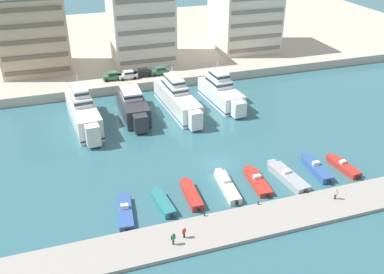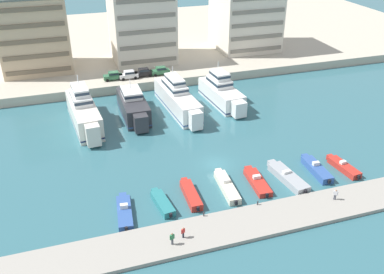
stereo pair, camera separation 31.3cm
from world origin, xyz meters
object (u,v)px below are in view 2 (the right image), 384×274
(motorboat_teal_left, at_px, (162,203))
(pedestrian_mid_deck, at_px, (172,238))
(motorboat_blue_mid_right, at_px, (316,169))
(car_white_left, at_px, (129,74))
(car_green_center_left, at_px, (160,70))
(yacht_white_mid_left, at_px, (177,99))
(motorboat_red_mid_left, at_px, (191,194))
(pedestrian_near_edge, at_px, (183,232))
(motorboat_blue_far_left, at_px, (124,211))
(motorboat_red_center, at_px, (257,182))
(pedestrian_far_side, at_px, (336,194))
(car_green_far_left, at_px, (113,76))
(motorboat_red_right, at_px, (343,167))
(yacht_charcoal_left, at_px, (133,106))
(yacht_ivory_far_left, at_px, (84,112))
(motorboat_cream_center_left, at_px, (227,186))
(car_black_mid_left, at_px, (143,72))
(yacht_white_center_left, at_px, (222,92))
(motorboat_grey_center_right, at_px, (287,177))

(motorboat_teal_left, distance_m, pedestrian_mid_deck, 8.16)
(motorboat_teal_left, relative_size, motorboat_blue_mid_right, 0.83)
(car_white_left, relative_size, car_green_center_left, 1.01)
(motorboat_blue_mid_right, bearing_deg, yacht_white_mid_left, 116.43)
(motorboat_red_mid_left, relative_size, pedestrian_near_edge, 4.74)
(motorboat_blue_far_left, xyz_separation_m, car_white_left, (8.76, 43.34, 2.56))
(motorboat_red_center, relative_size, pedestrian_far_side, 4.75)
(motorboat_blue_mid_right, xyz_separation_m, car_green_far_left, (-23.95, 42.78, 2.40))
(motorboat_red_right, bearing_deg, pedestrian_far_side, -132.59)
(yacht_charcoal_left, relative_size, motorboat_blue_far_left, 2.03)
(yacht_ivory_far_left, distance_m, yacht_white_mid_left, 18.01)
(motorboat_red_mid_left, height_order, motorboat_cream_center_left, motorboat_cream_center_left)
(motorboat_teal_left, relative_size, car_black_mid_left, 1.55)
(motorboat_blue_mid_right, distance_m, pedestrian_mid_deck, 26.66)
(motorboat_red_right, bearing_deg, car_green_center_left, 112.22)
(motorboat_cream_center_left, height_order, pedestrian_far_side, pedestrian_far_side)
(motorboat_blue_far_left, bearing_deg, car_green_center_left, 69.92)
(yacht_white_center_left, xyz_separation_m, motorboat_red_center, (-5.53, -28.38, -1.87))
(car_green_far_left, xyz_separation_m, car_white_left, (3.33, -0.41, 0.00))
(motorboat_grey_center_right, relative_size, car_white_left, 2.14)
(motorboat_grey_center_right, bearing_deg, car_green_center_left, 100.70)
(yacht_white_mid_left, height_order, car_black_mid_left, yacht_white_mid_left)
(motorboat_grey_center_right, xyz_separation_m, car_white_left, (-15.40, 42.97, 2.41))
(yacht_charcoal_left, distance_m, pedestrian_mid_deck, 36.68)
(motorboat_grey_center_right, xyz_separation_m, car_green_far_left, (-18.73, 43.38, 2.41))
(pedestrian_mid_deck, bearing_deg, motorboat_blue_far_left, 118.26)
(motorboat_cream_center_left, xyz_separation_m, pedestrian_far_side, (12.78, -7.34, 0.97))
(car_white_left, bearing_deg, yacht_white_center_left, -40.99)
(motorboat_red_right, xyz_separation_m, car_black_mid_left, (-21.58, 43.54, 2.46))
(motorboat_cream_center_left, xyz_separation_m, motorboat_red_center, (4.70, -0.11, -0.09))
(motorboat_red_right, xyz_separation_m, pedestrian_far_side, (-6.14, -6.68, 1.00))
(motorboat_red_mid_left, xyz_separation_m, car_white_left, (-0.59, 42.66, 2.43))
(motorboat_blue_far_left, relative_size, pedestrian_far_side, 4.76)
(motorboat_teal_left, bearing_deg, motorboat_red_center, 3.03)
(motorboat_red_mid_left, xyz_separation_m, car_black_mid_left, (2.78, 43.14, 2.43))
(motorboat_cream_center_left, relative_size, car_green_center_left, 2.05)
(motorboat_red_mid_left, bearing_deg, motorboat_blue_mid_right, 0.84)
(motorboat_blue_mid_right, relative_size, car_green_far_left, 1.88)
(motorboat_teal_left, xyz_separation_m, motorboat_grey_center_right, (19.01, 0.30, 0.06))
(motorboat_red_center, relative_size, car_green_center_left, 1.87)
(motorboat_blue_mid_right, bearing_deg, car_green_far_left, 119.24)
(yacht_white_center_left, height_order, car_white_left, yacht_white_center_left)
(yacht_white_mid_left, xyz_separation_m, car_green_far_left, (-10.16, 15.03, 0.54))
(yacht_white_center_left, bearing_deg, yacht_ivory_far_left, -176.65)
(car_green_far_left, bearing_deg, yacht_charcoal_left, -84.57)
(motorboat_grey_center_right, bearing_deg, pedestrian_near_edge, -157.35)
(yacht_ivory_far_left, xyz_separation_m, pedestrian_mid_deck, (6.67, -35.58, -1.15))
(yacht_charcoal_left, bearing_deg, motorboat_blue_far_left, -103.51)
(motorboat_teal_left, distance_m, pedestrian_near_edge, 7.43)
(motorboat_red_center, xyz_separation_m, motorboat_blue_mid_right, (9.90, 0.14, 0.12))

